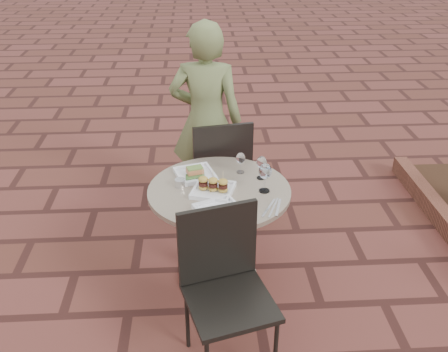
{
  "coord_description": "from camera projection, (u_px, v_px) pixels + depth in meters",
  "views": [
    {
      "loc": [
        -0.36,
        -2.4,
        2.31
      ],
      "look_at": [
        -0.2,
        0.3,
        0.82
      ],
      "focal_mm": 40.0,
      "sensor_mm": 36.0,
      "label": 1
    }
  ],
  "objects": [
    {
      "name": "plate_tuna",
      "position": [
        220.0,
        211.0,
        2.88
      ],
      "size": [
        0.33,
        0.33,
        0.03
      ],
      "rotation": [
        0.0,
        0.0,
        0.42
      ],
      "color": "white",
      "rests_on": "cafe_table"
    },
    {
      "name": "steel_ramekin",
      "position": [
        180.0,
        183.0,
        3.14
      ],
      "size": [
        0.09,
        0.09,
        0.05
      ],
      "primitive_type": "cylinder",
      "rotation": [
        0.0,
        0.0,
        -0.39
      ],
      "color": "silver",
      "rests_on": "cafe_table"
    },
    {
      "name": "wine_glass_right",
      "position": [
        265.0,
        172.0,
        3.04
      ],
      "size": [
        0.08,
        0.08,
        0.19
      ],
      "color": "white",
      "rests_on": "cafe_table"
    },
    {
      "name": "diner",
      "position": [
        206.0,
        121.0,
        3.94
      ],
      "size": [
        0.62,
        0.46,
        1.58
      ],
      "primitive_type": "imported",
      "rotation": [
        0.0,
        0.0,
        3.0
      ],
      "color": "#5D6738",
      "rests_on": "ground"
    },
    {
      "name": "chair_far",
      "position": [
        220.0,
        166.0,
        3.78
      ],
      "size": [
        0.51,
        0.51,
        0.93
      ],
      "rotation": [
        0.0,
        0.0,
        3.31
      ],
      "color": "black",
      "rests_on": "ground"
    },
    {
      "name": "ground",
      "position": [
        258.0,
        308.0,
        3.23
      ],
      "size": [
        60.0,
        60.0,
        0.0
      ],
      "primitive_type": "plane",
      "color": "#582823",
      "rests_on": "ground"
    },
    {
      "name": "cafe_table",
      "position": [
        219.0,
        221.0,
        3.25
      ],
      "size": [
        0.9,
        0.9,
        0.73
      ],
      "color": "gray",
      "rests_on": "ground"
    },
    {
      "name": "chair_near",
      "position": [
        224.0,
        277.0,
        2.67
      ],
      "size": [
        0.54,
        0.54,
        0.93
      ],
      "rotation": [
        0.0,
        0.0,
        0.27
      ],
      "color": "black",
      "rests_on": "ground"
    },
    {
      "name": "plate_sliders",
      "position": [
        213.0,
        187.0,
        3.08
      ],
      "size": [
        0.3,
        0.3,
        0.16
      ],
      "rotation": [
        0.0,
        0.0,
        -0.31
      ],
      "color": "white",
      "rests_on": "cafe_table"
    },
    {
      "name": "wine_glass_far",
      "position": [
        262.0,
        163.0,
        3.2
      ],
      "size": [
        0.07,
        0.07,
        0.16
      ],
      "color": "white",
      "rests_on": "cafe_table"
    },
    {
      "name": "cutlery_set",
      "position": [
        273.0,
        208.0,
        2.93
      ],
      "size": [
        0.17,
        0.25,
        0.0
      ],
      "primitive_type": null,
      "rotation": [
        0.0,
        0.0,
        -0.35
      ],
      "color": "silver",
      "rests_on": "cafe_table"
    },
    {
      "name": "wine_glass_mid",
      "position": [
        241.0,
        159.0,
        3.27
      ],
      "size": [
        0.06,
        0.06,
        0.14
      ],
      "color": "white",
      "rests_on": "cafe_table"
    },
    {
      "name": "plate_salmon",
      "position": [
        195.0,
        174.0,
        3.26
      ],
      "size": [
        0.3,
        0.3,
        0.07
      ],
      "rotation": [
        0.0,
        0.0,
        0.29
      ],
      "color": "white",
      "rests_on": "cafe_table"
    }
  ]
}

